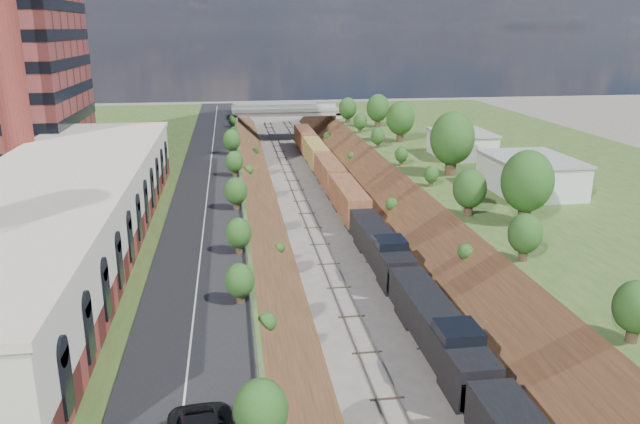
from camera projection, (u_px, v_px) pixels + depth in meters
The scene contains 16 objects.
platform_left at pixel (66, 212), 76.87m from camera, with size 44.00×180.00×5.00m, color #385221.
platform_right at pixel (565, 192), 85.94m from camera, with size 44.00×180.00×5.00m, color #385221.
embankment_left at pixel (245, 223), 80.60m from camera, with size 7.07×180.00×7.07m, color brown.
embankment_right at pixel (410, 216), 83.63m from camera, with size 7.07×180.00×7.07m, color brown.
rail_left_track at pixel (310, 220), 81.73m from camera, with size 1.58×180.00×0.18m, color gray.
rail_right_track at pixel (349, 218), 82.45m from camera, with size 1.58×180.00×0.18m, color gray.
road at pixel (208, 187), 78.55m from camera, with size 8.00×180.00×0.10m, color black.
guardrail at pixel (241, 182), 78.78m from camera, with size 0.10×171.00×0.70m.
commercial_building at pixel (56, 214), 54.97m from camera, with size 14.30×62.30×7.00m.
smokestack at pixel (2, 21), 66.26m from camera, with size 3.20×3.20×40.00m, color maroon.
overpass at pixel (286, 118), 139.54m from camera, with size 24.50×8.30×7.40m.
white_building_near at pixel (530, 176), 75.76m from camera, with size 9.00×12.00×4.00m, color silver.
white_building_far at pixel (462, 145), 96.62m from camera, with size 8.00×10.00×3.60m, color silver.
tree_right_large at pixel (527, 182), 62.81m from camera, with size 5.25×5.25×7.61m.
tree_left_crest at pixel (248, 304), 40.54m from camera, with size 2.45×2.45×3.55m.
freight_train at pixel (351, 204), 80.22m from camera, with size 2.97×119.79×4.55m.
Camera 1 is at (-12.45, -17.45, 24.33)m, focal length 35.00 mm.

